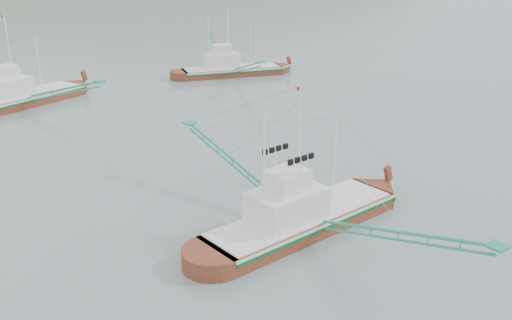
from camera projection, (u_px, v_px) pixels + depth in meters
ground at (321, 241)px, 32.53m from camera, size 1200.00×1200.00×0.00m
main_boat at (300, 210)px, 33.30m from camera, size 13.01×23.40×9.47m
bg_boat_far at (18, 87)px, 59.46m from camera, size 14.38×24.49×10.20m
bg_boat_right at (231, 61)px, 73.52m from camera, size 13.20×22.41×9.39m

